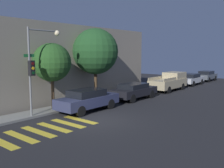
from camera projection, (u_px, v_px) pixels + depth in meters
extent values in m
plane|color=black|center=(95.00, 121.00, 14.61)|extent=(60.00, 60.00, 0.00)
cube|color=slate|center=(53.00, 110.00, 17.13)|extent=(26.00, 1.63, 0.14)
cube|color=gray|center=(18.00, 64.00, 19.41)|extent=(26.00, 6.00, 6.18)
cube|color=gold|center=(1.00, 142.00, 11.09)|extent=(0.45, 2.60, 0.00)
cube|color=gold|center=(21.00, 137.00, 11.82)|extent=(0.45, 2.60, 0.00)
cube|color=gold|center=(38.00, 132.00, 12.56)|extent=(0.45, 2.60, 0.00)
cube|color=gold|center=(54.00, 127.00, 13.30)|extent=(0.45, 2.60, 0.00)
cube|color=gold|center=(68.00, 123.00, 14.04)|extent=(0.45, 2.60, 0.00)
cube|color=gold|center=(80.00, 120.00, 14.78)|extent=(0.45, 2.60, 0.00)
cylinder|color=slate|center=(30.00, 73.00, 14.91)|extent=(0.12, 0.12, 5.47)
cube|color=black|center=(32.00, 68.00, 14.74)|extent=(0.30, 0.30, 0.90)
cylinder|color=#4C0C0C|center=(33.00, 64.00, 14.60)|extent=(0.18, 0.02, 0.18)
cylinder|color=yellow|center=(33.00, 68.00, 14.64)|extent=(0.18, 0.02, 0.18)
cylinder|color=#0C3819|center=(33.00, 73.00, 14.67)|extent=(0.18, 0.02, 0.18)
cube|color=#19662D|center=(29.00, 56.00, 14.78)|extent=(0.70, 0.02, 0.18)
cylinder|color=slate|center=(43.00, 30.00, 15.39)|extent=(2.11, 0.08, 0.08)
sphere|color=#F9E5B2|center=(57.00, 33.00, 16.21)|extent=(0.36, 0.36, 0.36)
cube|color=#2D3351|center=(88.00, 101.00, 17.02)|extent=(4.66, 1.76, 0.67)
cube|color=black|center=(87.00, 93.00, 16.86)|extent=(2.42, 1.55, 0.47)
cylinder|color=black|center=(94.00, 101.00, 18.67)|extent=(0.69, 0.22, 0.69)
cylinder|color=black|center=(110.00, 104.00, 17.67)|extent=(0.69, 0.22, 0.69)
cylinder|color=black|center=(64.00, 108.00, 16.45)|extent=(0.69, 0.22, 0.69)
cylinder|color=black|center=(81.00, 111.00, 15.46)|extent=(0.69, 0.22, 0.69)
cube|color=black|center=(134.00, 92.00, 21.29)|extent=(4.69, 1.84, 0.62)
cube|color=black|center=(133.00, 86.00, 21.14)|extent=(2.44, 1.62, 0.40)
cylinder|color=black|center=(136.00, 92.00, 22.97)|extent=(0.69, 0.22, 0.69)
cylinder|color=black|center=(151.00, 94.00, 21.92)|extent=(0.69, 0.22, 0.69)
cylinder|color=black|center=(116.00, 96.00, 20.74)|extent=(0.69, 0.22, 0.69)
cylinder|color=black|center=(132.00, 99.00, 19.69)|extent=(0.69, 0.22, 0.69)
cube|color=tan|center=(168.00, 83.00, 26.07)|extent=(5.20, 1.92, 0.86)
cube|color=tan|center=(174.00, 75.00, 27.07)|extent=(2.34, 1.77, 0.65)
cube|color=tan|center=(155.00, 78.00, 25.54)|extent=(2.60, 0.08, 0.28)
cube|color=tan|center=(170.00, 79.00, 24.47)|extent=(2.60, 0.08, 0.28)
cylinder|color=black|center=(168.00, 85.00, 27.91)|extent=(0.69, 0.22, 0.69)
cylinder|color=black|center=(182.00, 86.00, 26.81)|extent=(0.69, 0.22, 0.69)
cylinder|color=black|center=(153.00, 88.00, 25.44)|extent=(0.69, 0.22, 0.69)
cylinder|color=black|center=(168.00, 90.00, 24.34)|extent=(0.69, 0.22, 0.69)
cube|color=#B7BABF|center=(191.00, 80.00, 30.72)|extent=(4.36, 1.85, 0.59)
cube|color=black|center=(191.00, 76.00, 30.57)|extent=(2.27, 1.63, 0.47)
cylinder|color=black|center=(188.00, 81.00, 32.32)|extent=(0.69, 0.22, 0.69)
cylinder|color=black|center=(201.00, 82.00, 31.27)|extent=(0.69, 0.22, 0.69)
cylinder|color=black|center=(180.00, 83.00, 30.25)|extent=(0.69, 0.22, 0.69)
cylinder|color=black|center=(193.00, 84.00, 29.20)|extent=(0.69, 0.22, 0.69)
cube|color=#4C5156|center=(206.00, 76.00, 35.03)|extent=(4.21, 1.72, 0.62)
cube|color=black|center=(206.00, 73.00, 34.88)|extent=(2.19, 1.52, 0.45)
cylinder|color=black|center=(204.00, 77.00, 36.55)|extent=(0.69, 0.22, 0.69)
cylinder|color=black|center=(215.00, 78.00, 35.58)|extent=(0.69, 0.22, 0.69)
cylinder|color=black|center=(197.00, 79.00, 34.55)|extent=(0.69, 0.22, 0.69)
cylinder|color=black|center=(209.00, 80.00, 33.58)|extent=(0.69, 0.22, 0.69)
cylinder|color=#4C3823|center=(53.00, 94.00, 17.16)|extent=(0.21, 0.21, 2.33)
sphere|color=#234C1E|center=(52.00, 62.00, 16.89)|extent=(2.62, 2.62, 2.62)
cylinder|color=#42301E|center=(96.00, 85.00, 20.44)|extent=(0.26, 0.26, 2.68)
sphere|color=#1E4721|center=(95.00, 51.00, 20.10)|extent=(3.70, 3.70, 3.70)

